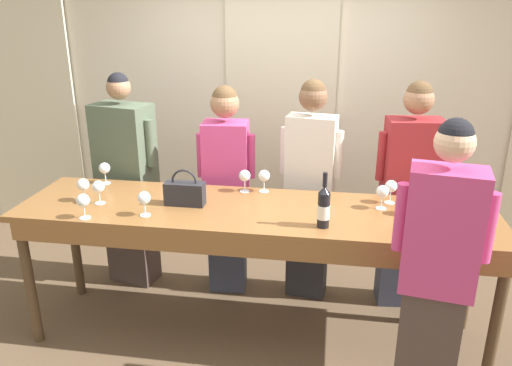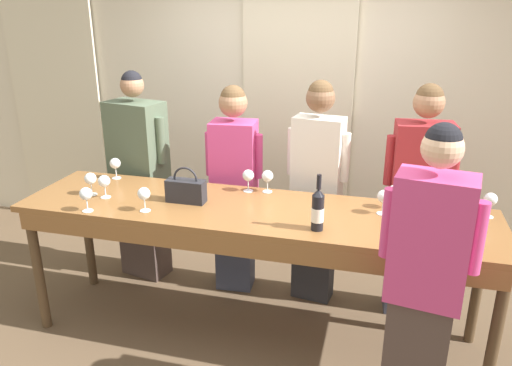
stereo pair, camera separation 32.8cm
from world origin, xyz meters
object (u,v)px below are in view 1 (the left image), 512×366
tasting_bar (253,223)px  wine_glass_near_host (482,191)px  wine_glass_center_right (83,185)px  wine_glass_back_right (105,169)px  guest_striped_shirt (408,196)px  wine_glass_back_left (264,176)px  host_pouring (436,277)px  wine_bottle (324,207)px  wine_glass_center_left (245,176)px  guest_pink_top (227,188)px  guest_olive_jacket (127,182)px  wine_glass_front_right (83,201)px  guest_cream_sweater (310,187)px  wine_glass_front_mid (382,192)px  wine_glass_back_mid (144,199)px  handbag (185,193)px  wine_glass_by_bottle (416,198)px  wine_glass_front_left (98,187)px  wine_glass_center_mid (391,187)px

tasting_bar → wine_glass_near_host: 1.52m
wine_glass_center_right → tasting_bar: bearing=1.3°
wine_glass_back_right → guest_striped_shirt: (2.26, 0.30, -0.19)m
wine_glass_back_left → host_pouring: host_pouring is taller
wine_bottle → wine_glass_center_left: wine_bottle is taller
wine_glass_near_host → guest_pink_top: 1.85m
tasting_bar → wine_glass_back_right: size_ratio=19.44×
guest_olive_jacket → host_pouring: guest_olive_jacket is taller
tasting_bar → wine_glass_center_right: (-1.17, -0.03, 0.21)m
wine_glass_front_right → wine_glass_back_left: (1.05, 0.65, 0.00)m
guest_cream_sweater → wine_glass_back_right: bearing=-168.7°
wine_glass_center_left → guest_pink_top: 0.43m
wine_glass_near_host → guest_olive_jacket: guest_olive_jacket is taller
wine_bottle → tasting_bar: bearing=157.4°
wine_glass_front_mid → guest_striped_shirt: size_ratio=0.09×
tasting_bar → wine_glass_back_mid: (-0.67, -0.20, 0.21)m
guest_pink_top → guest_striped_shirt: size_ratio=0.96×
tasting_bar → wine_glass_near_host: wine_glass_near_host is taller
handbag → wine_glass_center_right: handbag is taller
wine_glass_front_mid → wine_glass_by_bottle: size_ratio=1.00×
wine_glass_front_left → wine_glass_center_right: same height
wine_glass_by_bottle → wine_glass_front_mid: bearing=159.7°
wine_glass_front_mid → wine_glass_center_right: same height
wine_glass_front_right → guest_striped_shirt: bearing=23.9°
wine_glass_center_mid → wine_glass_by_bottle: bearing=-53.8°
handbag → host_pouring: host_pouring is taller
wine_glass_front_mid → wine_glass_front_right: same height
wine_glass_by_bottle → guest_pink_top: size_ratio=0.10×
handbag → wine_glass_center_left: bearing=40.7°
wine_glass_front_right → host_pouring: host_pouring is taller
wine_glass_center_left → wine_glass_by_bottle: same height
tasting_bar → guest_striped_shirt: bearing=30.7°
wine_glass_back_left → guest_pink_top: (-0.34, 0.29, -0.22)m
tasting_bar → guest_striped_shirt: guest_striped_shirt is taller
wine_glass_center_left → wine_glass_by_bottle: size_ratio=1.00×
wine_bottle → wine_glass_center_left: bearing=138.0°
wine_bottle → wine_glass_front_left: bearing=174.6°
wine_bottle → wine_glass_near_host: size_ratio=2.14×
guest_pink_top → guest_striped_shirt: bearing=0.0°
handbag → wine_glass_back_left: size_ratio=1.64×
wine_glass_center_mid → wine_glass_back_left: bearing=174.6°
wine_glass_front_right → wine_glass_back_mid: size_ratio=1.00×
wine_glass_front_mid → guest_cream_sweater: 0.71m
wine_glass_by_bottle → wine_bottle: bearing=-154.8°
guest_cream_sweater → wine_glass_near_host: bearing=-17.5°
wine_glass_front_mid → guest_cream_sweater: size_ratio=0.09×
wine_glass_front_right → guest_pink_top: (0.71, 0.93, -0.22)m
wine_glass_front_left → wine_glass_near_host: 2.55m
tasting_bar → wine_glass_by_bottle: (1.03, 0.08, 0.21)m
wine_glass_back_right → guest_pink_top: size_ratio=0.10×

